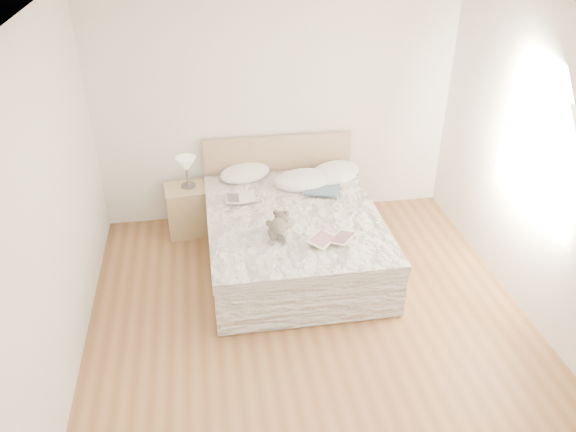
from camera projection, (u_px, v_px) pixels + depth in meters
The scene contains 16 objects.
floor at pixel (314, 335), 4.98m from camera, with size 4.00×4.50×0.00m, color brown.
ceiling at pixel (325, 19), 3.60m from camera, with size 4.00×4.50×0.00m, color white.
wall_back at pixel (277, 104), 6.20m from camera, with size 4.00×0.02×2.70m, color white.
wall_left at pixel (46, 224), 4.02m from camera, with size 0.02×4.50×2.70m, color white.
wall_right at pixel (559, 183), 4.57m from camera, with size 0.02×4.50×2.70m, color white.
window at pixel (540, 157), 4.77m from camera, with size 0.02×1.30×1.10m, color white.
bed at pixel (292, 235), 5.84m from camera, with size 1.72×2.14×1.00m.
nightstand at pixel (187, 210), 6.34m from camera, with size 0.45×0.40×0.56m, color tan.
table_lamp at pixel (186, 166), 6.10m from camera, with size 0.26×0.26×0.35m.
pillow_left at pixel (245, 173), 6.33m from camera, with size 0.59×0.42×0.18m, color white.
pillow_middle at pixel (303, 180), 6.17m from camera, with size 0.66×0.46×0.20m, color white.
pillow_right at pixel (334, 173), 6.32m from camera, with size 0.66×0.46×0.20m, color white.
blouse at pixel (323, 184), 6.11m from camera, with size 0.56×0.60×0.02m, color #334863, non-canonical shape.
photo_book at pixel (241, 198), 5.84m from camera, with size 0.32×0.22×0.02m, color white.
childrens_book at pixel (332, 239), 5.17m from camera, with size 0.39×0.26×0.03m, color #FFF1CE.
teddy_bear at pixel (278, 233), 5.22m from camera, with size 0.22×0.32×0.17m, color brown, non-canonical shape.
Camera 1 is at (-0.83, -3.66, 3.44)m, focal length 35.00 mm.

